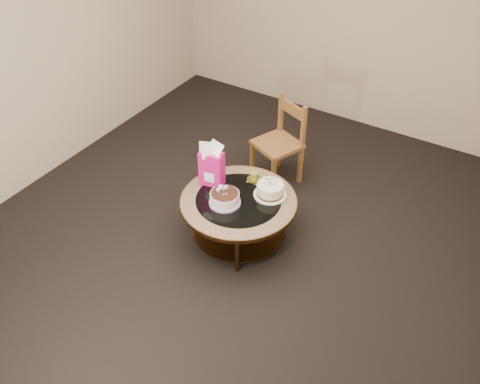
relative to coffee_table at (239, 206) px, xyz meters
The scene contains 8 objects.
ground 0.38m from the coffee_table, 164.05° to the left, with size 5.00×5.00×0.00m, color black.
room_walls 1.16m from the coffee_table, 164.05° to the left, with size 4.52×5.02×2.61m.
coffee_table is the anchor object (origin of this frame).
decorated_cake 0.18m from the coffee_table, 122.81° to the right, with size 0.27×0.27×0.16m.
cream_cake 0.31m from the coffee_table, 43.38° to the left, with size 0.29×0.29×0.18m.
gift_bag 0.43m from the coffee_table, 168.03° to the left, with size 0.22×0.18×0.42m.
pillar_candle 0.32m from the coffee_table, 93.56° to the left, with size 0.13×0.13×0.10m.
dining_chair 1.00m from the coffee_table, 97.39° to the left, with size 0.53×0.53×0.88m.
Camera 1 is at (1.88, -3.01, 3.36)m, focal length 40.00 mm.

